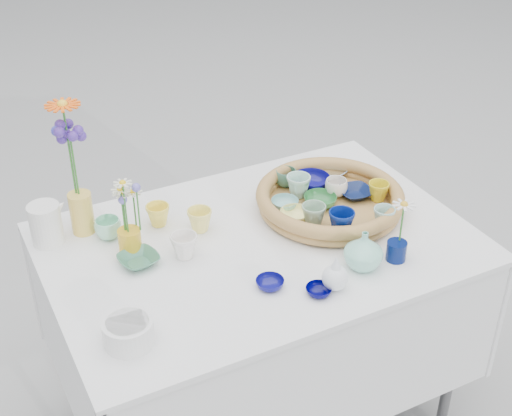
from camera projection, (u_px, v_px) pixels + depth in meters
name	position (u px, v px, depth m)	size (l,w,h in m)	color
ground	(259.00, 416.00, 2.55)	(80.00, 80.00, 0.00)	#9E9E9E
display_table	(259.00, 416.00, 2.55)	(1.26, 0.86, 0.77)	silver
wicker_tray	(330.00, 200.00, 2.27)	(0.47, 0.47, 0.08)	#A5703E
tray_ceramic_0	(311.00, 182.00, 2.37)	(0.12, 0.12, 0.04)	#0D0B65
tray_ceramic_1	(355.00, 193.00, 2.32)	(0.11, 0.11, 0.03)	#0B1845
tray_ceramic_2	(378.00, 192.00, 2.29)	(0.07, 0.07, 0.06)	gold
tray_ceramic_3	(320.00, 201.00, 2.27)	(0.11, 0.11, 0.03)	#2B7037
tray_ceramic_4	(314.00, 215.00, 2.16)	(0.08, 0.08, 0.07)	#87A98C
tray_ceramic_5	(285.00, 204.00, 2.26)	(0.09, 0.09, 0.03)	#80BEBB
tray_ceramic_6	(298.00, 186.00, 2.31)	(0.08, 0.08, 0.07)	#AFDFCB
tray_ceramic_7	(336.00, 188.00, 2.32)	(0.07, 0.07, 0.06)	white
tray_ceramic_8	(332.00, 172.00, 2.44)	(0.10, 0.10, 0.02)	#A2C0E4
tray_ceramic_9	(341.00, 222.00, 2.13)	(0.08, 0.08, 0.07)	navy
tray_ceramic_10	(295.00, 215.00, 2.20)	(0.09, 0.09, 0.03)	#FFF48A
tray_ceramic_11	(384.00, 217.00, 2.16)	(0.07, 0.07, 0.06)	#9BD0C9
tray_ceramic_12	(286.00, 178.00, 2.37)	(0.07, 0.07, 0.06)	#40735D
loose_ceramic_0	(158.00, 215.00, 2.20)	(0.07, 0.07, 0.07)	#FDE147
loose_ceramic_1	(200.00, 220.00, 2.17)	(0.08, 0.08, 0.07)	#FAE96C
loose_ceramic_2	(139.00, 260.00, 2.04)	(0.11, 0.11, 0.03)	#3E795C
loose_ceramic_3	(184.00, 246.00, 2.05)	(0.08, 0.08, 0.07)	white
loose_ceramic_4	(270.00, 283.00, 1.95)	(0.08, 0.08, 0.02)	#0B0B64
loose_ceramic_5	(108.00, 229.00, 2.14)	(0.08, 0.08, 0.06)	#94E2BC
loose_ceramic_6	(319.00, 291.00, 1.92)	(0.07, 0.07, 0.02)	#010047
fluted_bowl	(128.00, 332.00, 1.75)	(0.13, 0.13, 0.07)	white
bud_vase_paleblue	(335.00, 272.00, 1.92)	(0.07, 0.07, 0.11)	white
bud_vase_seafoam	(364.00, 250.00, 2.00)	(0.11, 0.11, 0.12)	#88D8BF
bud_vase_cobalt	(396.00, 251.00, 2.05)	(0.06, 0.06, 0.06)	#05134A
single_daisy	(402.00, 223.00, 2.01)	(0.08, 0.08, 0.14)	white
tall_vase_yellow	(82.00, 213.00, 2.15)	(0.07, 0.07, 0.13)	#E2BB4C
gerbera	(70.00, 150.00, 2.05)	(0.12, 0.12, 0.30)	#FD5C10
hydrangea	(74.00, 165.00, 2.07)	(0.08, 0.08, 0.27)	#492B97
white_pitcher	(46.00, 224.00, 2.10)	(0.13, 0.10, 0.13)	white
daisy_cup	(130.00, 241.00, 2.08)	(0.07, 0.07, 0.07)	gold
daisy_posy	(128.00, 204.00, 2.03)	(0.08, 0.08, 0.17)	silver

